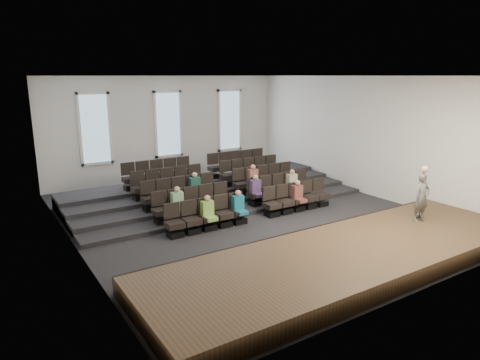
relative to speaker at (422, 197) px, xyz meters
name	(u,v)px	position (x,y,z in m)	size (l,w,h in m)	color
ground	(246,215)	(-3.51, 4.70, -1.28)	(14.00, 14.00, 0.00)	black
ceiling	(247,75)	(-3.51, 4.70, 3.73)	(12.00, 14.00, 0.02)	white
wall_back	(168,128)	(-3.51, 11.72, 1.22)	(12.00, 0.04, 5.00)	silver
wall_front	(422,192)	(-3.51, -2.32, 1.22)	(12.00, 0.04, 5.00)	silver
wall_left	(68,167)	(-9.53, 4.70, 1.22)	(0.04, 14.00, 5.00)	silver
wall_right	(364,136)	(2.51, 4.70, 1.22)	(0.04, 14.00, 5.00)	silver
stage	(350,257)	(-3.51, -0.40, -1.03)	(11.80, 3.60, 0.50)	#48321F
stage_lip	(307,237)	(-3.51, 1.37, -1.03)	(11.80, 0.06, 0.52)	black
risers	(206,191)	(-3.51, 7.87, -1.08)	(11.80, 4.80, 0.60)	black
seating_rows	(225,188)	(-3.51, 6.24, -0.59)	(6.80, 4.70, 1.67)	black
windows	(168,124)	(-3.51, 11.66, 1.42)	(8.44, 0.10, 3.24)	white
audience	(242,192)	(-3.51, 5.02, -0.46)	(5.45, 2.64, 1.10)	#82B94A
speaker	(422,197)	(0.00, 0.00, 0.00)	(0.57, 0.37, 1.55)	#52504E
mic_stand	(421,203)	(0.31, 0.23, -0.28)	(0.28, 0.28, 1.66)	black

